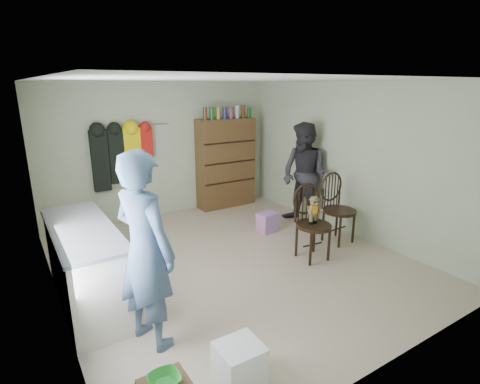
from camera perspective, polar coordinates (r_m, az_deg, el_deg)
ground_plane at (r=5.47m, az=-1.10°, el=-10.51°), size 5.00×5.00×0.00m
room_walls at (r=5.42m, az=-4.15°, el=6.82°), size 5.00×5.00×5.00m
counter at (r=4.65m, az=-22.41°, el=-10.32°), size 0.64×1.86×0.94m
bowl at (r=2.90m, az=-11.43°, el=-26.27°), size 0.22×0.22×0.05m
plastic_tub at (r=3.47m, az=-0.06°, el=-24.67°), size 0.38×0.36×0.35m
chair_front at (r=5.45m, az=10.85°, el=-3.79°), size 0.53×0.53×1.10m
chair_far at (r=6.15m, az=14.50°, el=-1.95°), size 0.52×0.52×1.12m
striped_bag at (r=6.46m, az=4.18°, el=-4.64°), size 0.34×0.28×0.34m
person_left at (r=3.62m, az=-14.25°, el=-8.70°), size 0.68×0.82×1.92m
person_right at (r=6.68m, az=9.76°, el=2.58°), size 0.81×0.98×1.83m
dresser at (r=7.66m, az=-2.17°, el=4.51°), size 1.20×0.39×2.05m
coat_rack at (r=6.88m, az=-17.70°, el=5.29°), size 1.42×0.12×1.09m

